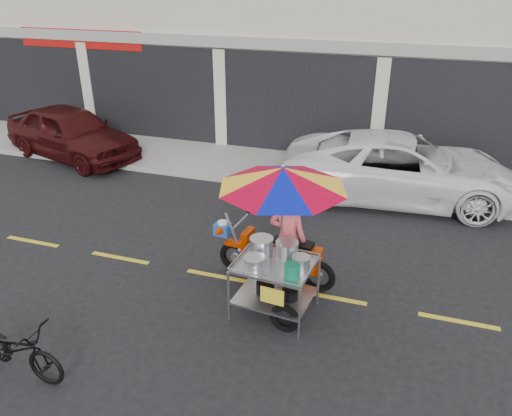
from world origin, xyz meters
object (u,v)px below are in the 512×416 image
(food_vendor_rig, at_px, (282,215))
(near_bicycle, at_px, (13,348))
(maroon_sedan, at_px, (71,133))
(white_pickup, at_px, (401,168))

(food_vendor_rig, bearing_deg, near_bicycle, -131.90)
(maroon_sedan, distance_m, food_vendor_rig, 8.88)
(white_pickup, relative_size, near_bicycle, 3.40)
(maroon_sedan, bearing_deg, white_pickup, -73.10)
(white_pickup, distance_m, food_vendor_rig, 5.09)
(white_pickup, relative_size, food_vendor_rig, 2.17)
(white_pickup, height_order, food_vendor_rig, food_vendor_rig)
(maroon_sedan, xyz_separation_m, near_bicycle, (4.55, -7.44, -0.32))
(white_pickup, xyz_separation_m, food_vendor_rig, (-1.57, -4.77, 0.81))
(maroon_sedan, xyz_separation_m, white_pickup, (9.03, 0.03, 0.02))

